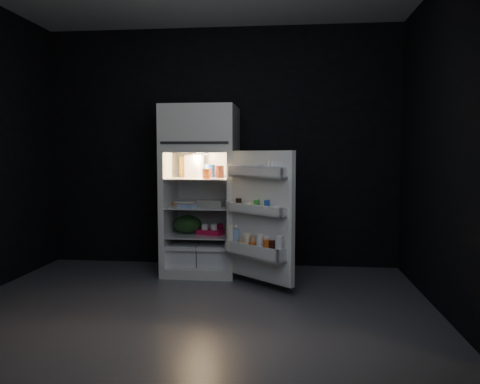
# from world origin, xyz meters

# --- Properties ---
(floor) EXTENTS (4.00, 3.40, 0.00)m
(floor) POSITION_xyz_m (0.00, 0.00, 0.00)
(floor) COLOR #56565C
(floor) RESTS_ON ground
(wall_back) EXTENTS (4.00, 0.00, 2.70)m
(wall_back) POSITION_xyz_m (0.00, 1.70, 1.35)
(wall_back) COLOR black
(wall_back) RESTS_ON ground
(wall_front) EXTENTS (4.00, 0.00, 2.70)m
(wall_front) POSITION_xyz_m (0.00, -1.70, 1.35)
(wall_front) COLOR black
(wall_front) RESTS_ON ground
(wall_right) EXTENTS (0.00, 3.40, 2.70)m
(wall_right) POSITION_xyz_m (2.00, 0.00, 1.35)
(wall_right) COLOR black
(wall_right) RESTS_ON ground
(refrigerator) EXTENTS (0.76, 0.71, 1.78)m
(refrigerator) POSITION_xyz_m (-0.16, 1.32, 0.96)
(refrigerator) COLOR white
(refrigerator) RESTS_ON ground
(fridge_door) EXTENTS (0.67, 0.61, 1.22)m
(fridge_door) POSITION_xyz_m (0.50, 0.70, 0.68)
(fridge_door) COLOR white
(fridge_door) RESTS_ON ground
(milk_jug) EXTENTS (0.19, 0.19, 0.24)m
(milk_jug) POSITION_xyz_m (-0.24, 1.34, 1.15)
(milk_jug) COLOR white
(milk_jug) RESTS_ON refrigerator
(mayo_jar) EXTENTS (0.14, 0.14, 0.14)m
(mayo_jar) POSITION_xyz_m (-0.07, 1.33, 1.10)
(mayo_jar) COLOR #1D43A0
(mayo_jar) RESTS_ON refrigerator
(jam_jar) EXTENTS (0.12, 0.12, 0.13)m
(jam_jar) POSITION_xyz_m (0.04, 1.29, 1.09)
(jam_jar) COLOR black
(jam_jar) RESTS_ON refrigerator
(amber_bottle) EXTENTS (0.09, 0.09, 0.22)m
(amber_bottle) POSITION_xyz_m (-0.37, 1.37, 1.14)
(amber_bottle) COLOR orange
(amber_bottle) RESTS_ON refrigerator
(small_carton) EXTENTS (0.08, 0.07, 0.10)m
(small_carton) POSITION_xyz_m (-0.07, 1.13, 1.08)
(small_carton) COLOR #CC5118
(small_carton) RESTS_ON refrigerator
(egg_carton) EXTENTS (0.30, 0.17, 0.07)m
(egg_carton) POSITION_xyz_m (-0.04, 1.19, 0.76)
(egg_carton) COLOR gray
(egg_carton) RESTS_ON refrigerator
(pie) EXTENTS (0.37, 0.37, 0.04)m
(pie) POSITION_xyz_m (-0.32, 1.33, 0.75)
(pie) COLOR tan
(pie) RESTS_ON refrigerator
(flat_package) EXTENTS (0.20, 0.15, 0.04)m
(flat_package) POSITION_xyz_m (-0.26, 1.04, 0.75)
(flat_package) COLOR #90B1DF
(flat_package) RESTS_ON refrigerator
(wrapped_pkg) EXTENTS (0.11, 0.10, 0.05)m
(wrapped_pkg) POSITION_xyz_m (0.05, 1.41, 0.75)
(wrapped_pkg) COLOR #F5F2C8
(wrapped_pkg) RESTS_ON refrigerator
(produce_bag) EXTENTS (0.36, 0.33, 0.20)m
(produce_bag) POSITION_xyz_m (-0.30, 1.27, 0.52)
(produce_bag) COLOR #193815
(produce_bag) RESTS_ON refrigerator
(yogurt_tray) EXTENTS (0.30, 0.22, 0.05)m
(yogurt_tray) POSITION_xyz_m (-0.05, 1.24, 0.45)
(yogurt_tray) COLOR red
(yogurt_tray) RESTS_ON refrigerator
(small_can_red) EXTENTS (0.07, 0.07, 0.09)m
(small_can_red) POSITION_xyz_m (0.03, 1.41, 0.47)
(small_can_red) COLOR red
(small_can_red) RESTS_ON refrigerator
(small_can_silver) EXTENTS (0.09, 0.09, 0.09)m
(small_can_silver) POSITION_xyz_m (0.12, 1.41, 0.47)
(small_can_silver) COLOR silver
(small_can_silver) RESTS_ON refrigerator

